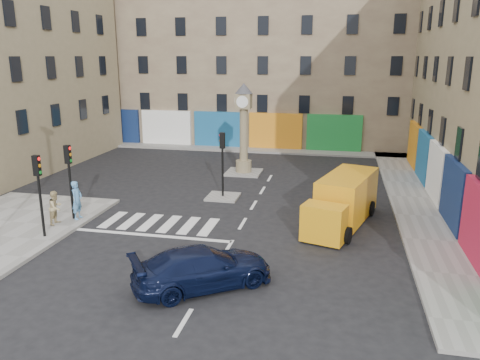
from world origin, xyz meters
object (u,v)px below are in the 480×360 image
(pedestrian_tan, at_px, (56,207))
(yellow_van, at_px, (343,201))
(navy_sedan, at_px, (203,268))
(pedestrian_blue, at_px, (77,200))
(clock_pillar, at_px, (244,123))
(traffic_light_left_near, at_px, (39,183))
(traffic_light_left_far, at_px, (69,170))
(traffic_light_island, at_px, (222,154))

(pedestrian_tan, bearing_deg, yellow_van, -74.39)
(navy_sedan, distance_m, pedestrian_blue, 9.57)
(clock_pillar, xyz_separation_m, yellow_van, (6.77, -8.89, -2.40))
(traffic_light_left_near, distance_m, navy_sedan, 8.90)
(pedestrian_blue, bearing_deg, clock_pillar, -29.18)
(clock_pillar, bearing_deg, traffic_light_left_near, -114.55)
(traffic_light_left_near, height_order, pedestrian_tan, traffic_light_left_near)
(traffic_light_left_far, relative_size, clock_pillar, 0.61)
(pedestrian_blue, bearing_deg, traffic_light_left_far, 99.44)
(traffic_light_left_near, xyz_separation_m, pedestrian_tan, (-0.36, 1.56, -1.65))
(traffic_light_left_near, distance_m, yellow_van, 14.04)
(clock_pillar, bearing_deg, traffic_light_left_far, -118.94)
(clock_pillar, distance_m, pedestrian_blue, 13.10)
(clock_pillar, xyz_separation_m, pedestrian_tan, (-6.66, -12.24, -2.58))
(yellow_van, relative_size, pedestrian_tan, 4.07)
(traffic_light_left_far, xyz_separation_m, traffic_light_island, (6.30, 5.40, -0.03))
(traffic_light_left_near, height_order, traffic_light_island, traffic_light_left_near)
(clock_pillar, height_order, pedestrian_tan, clock_pillar)
(traffic_light_left_near, height_order, traffic_light_left_far, same)
(pedestrian_blue, distance_m, pedestrian_tan, 1.08)
(navy_sedan, relative_size, pedestrian_blue, 2.62)
(traffic_light_island, relative_size, clock_pillar, 0.61)
(traffic_light_island, bearing_deg, navy_sedan, -79.67)
(navy_sedan, bearing_deg, pedestrian_tan, 26.95)
(clock_pillar, distance_m, navy_sedan, 16.95)
(traffic_light_left_near, relative_size, pedestrian_tan, 2.27)
(pedestrian_blue, bearing_deg, traffic_light_left_near, 173.25)
(traffic_light_left_near, height_order, clock_pillar, clock_pillar)
(traffic_light_left_near, bearing_deg, navy_sedan, -18.81)
(traffic_light_left_far, height_order, clock_pillar, clock_pillar)
(traffic_light_left_far, xyz_separation_m, clock_pillar, (6.30, 11.40, 0.93))
(traffic_light_left_far, height_order, navy_sedan, traffic_light_left_far)
(traffic_light_left_near, distance_m, pedestrian_tan, 2.30)
(yellow_van, bearing_deg, traffic_light_island, 173.47)
(yellow_van, height_order, pedestrian_blue, yellow_van)
(traffic_light_left_near, relative_size, yellow_van, 0.56)
(navy_sedan, height_order, pedestrian_blue, pedestrian_blue)
(pedestrian_tan, bearing_deg, traffic_light_left_far, -21.77)
(traffic_light_left_far, distance_m, clock_pillar, 13.05)
(traffic_light_left_near, relative_size, traffic_light_left_far, 1.00)
(traffic_light_left_far, distance_m, yellow_van, 13.39)
(navy_sedan, distance_m, yellow_van, 9.11)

